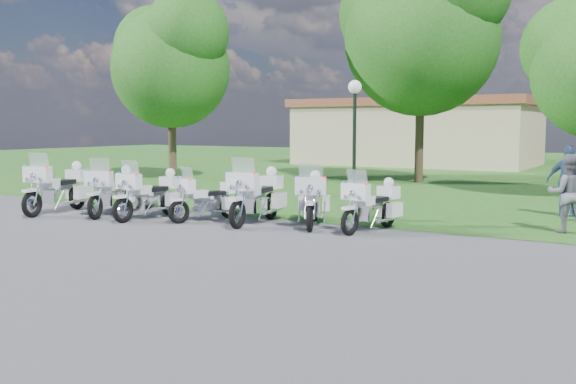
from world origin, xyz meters
The scene contains 15 objects.
ground centered at (0.00, 0.00, 0.00)m, with size 100.00×100.00×0.00m, color #525257.
grass_lawn centered at (0.00, 27.00, 0.00)m, with size 100.00×48.00×0.01m, color #26591C.
motorcycle_0 centered at (-6.87, 0.95, 0.72)m, with size 1.14×2.55×1.73m.
motorcycle_1 centered at (-5.23, 1.43, 0.67)m, with size 1.24×2.32×1.60m.
motorcycle_2 centered at (-3.86, 1.42, 0.66)m, with size 0.83×2.34×1.57m.
motorcycle_3 centered at (-2.33, 1.93, 0.59)m, with size 1.15×2.02×1.42m.
motorcycle_4 centered at (-1.00, 2.19, 0.71)m, with size 0.99×2.51×1.69m.
motorcycle_5 centered at (0.41, 2.52, 0.67)m, with size 1.39×2.21×1.59m.
motorcycle_6 centered at (1.96, 2.58, 0.61)m, with size 0.95×2.17×1.47m.
lamp_post centered at (-1.08, 8.05, 2.97)m, with size 0.44×0.44×3.91m.
tree_0 centered at (-11.78, 11.37, 5.50)m, with size 6.24×5.32×8.31m.
tree_1 centered at (-1.48, 15.40, 6.70)m, with size 7.59×6.47×10.12m.
building_west centered at (-6.00, 28.00, 2.07)m, with size 14.56×8.32×4.10m.
bystander_b centered at (5.88, 4.55, 0.90)m, with size 0.87×0.68×1.80m, color slate.
bystander_c centered at (5.54, 7.42, 0.95)m, with size 1.12×0.47×1.91m, color navy.
Camera 1 is at (7.85, -11.12, 2.43)m, focal length 40.00 mm.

